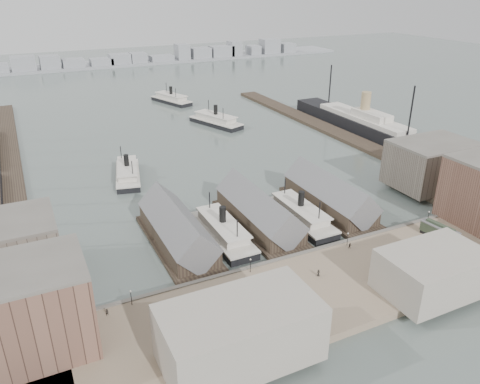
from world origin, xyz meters
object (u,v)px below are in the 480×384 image
tram (439,232)px  horse_cart_right (415,264)px  ferry_docked_west (223,231)px  horse_cart_left (174,309)px  horse_cart_center (281,281)px  ocean_steamer (364,124)px

tram → horse_cart_right: tram is taller
ferry_docked_west → horse_cart_left: ferry_docked_west is taller
ferry_docked_west → horse_cart_center: bearing=-85.5°
tram → horse_cart_left: 77.62m
ocean_steamer → horse_cart_right: size_ratio=21.44×
ferry_docked_west → tram: bearing=-29.3°
ocean_steamer → horse_cart_right: ocean_steamer is taller
tram → horse_cart_right: (-16.62, -8.03, -1.20)m
ferry_docked_west → ocean_steamer: size_ratio=0.30×
horse_cart_center → horse_cart_right: horse_cart_right is taller
ferry_docked_west → horse_cart_right: (36.82, -37.96, 0.32)m
horse_cart_center → ocean_steamer: bearing=-45.6°
ocean_steamer → ferry_docked_west: bearing=-148.0°
ferry_docked_west → tram: 61.27m
tram → horse_cart_left: size_ratio=2.40×
horse_cart_center → horse_cart_left: bearing=89.6°
tram → horse_cart_center: (-51.13, 0.77, -1.21)m
ocean_steamer → horse_cart_left: size_ratio=20.74×
horse_cart_left → ferry_docked_west: bearing=-21.1°
ocean_steamer → horse_cart_center: size_ratio=20.25×
tram → horse_cart_right: 18.49m
ferry_docked_west → horse_cart_right: size_ratio=6.49×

